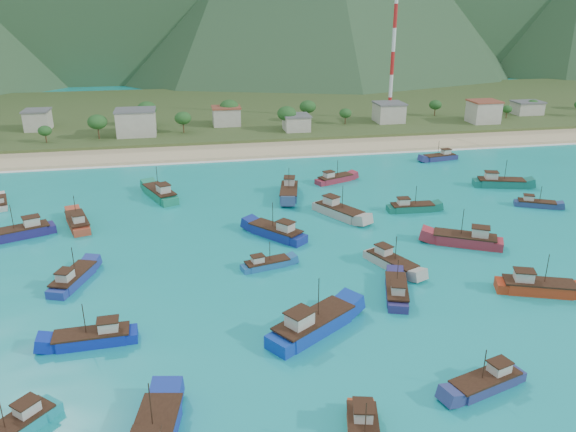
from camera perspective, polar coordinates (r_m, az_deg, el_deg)
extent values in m
plane|color=#0D9094|center=(89.55, 2.70, -5.84)|extent=(600.00, 600.00, 0.00)
cube|color=beige|center=(162.83, -3.72, 6.64)|extent=(400.00, 18.00, 1.20)
cube|color=#385123|center=(222.12, -5.74, 10.49)|extent=(400.00, 110.00, 2.40)
cube|color=white|center=(153.72, -3.27, 5.78)|extent=(400.00, 2.50, 0.08)
cube|color=beige|center=(198.21, -24.06, 8.85)|extent=(7.37, 8.04, 5.97)
cube|color=beige|center=(179.88, -15.16, 9.10)|extent=(11.49, 8.92, 7.51)
cube|color=beige|center=(189.56, -6.28, 10.00)|extent=(8.79, 7.33, 5.68)
cube|color=beige|center=(180.90, 0.86, 9.41)|extent=(7.81, 7.88, 4.53)
cube|color=beige|center=(196.83, 10.21, 10.27)|extent=(9.04, 8.71, 6.09)
cube|color=beige|center=(203.69, 19.23, 9.92)|extent=(9.14, 8.13, 6.95)
cube|color=beige|center=(225.08, 23.11, 10.03)|extent=(9.84, 7.04, 4.22)
cylinder|color=red|center=(201.81, 10.27, 10.74)|extent=(1.20, 1.20, 7.57)
cylinder|color=white|center=(200.63, 10.41, 12.87)|extent=(1.20, 1.20, 7.57)
cylinder|color=red|center=(199.73, 10.56, 15.01)|extent=(1.20, 1.20, 7.57)
cylinder|color=white|center=(199.11, 10.71, 17.17)|extent=(1.20, 1.20, 7.57)
cylinder|color=red|center=(198.78, 10.86, 19.35)|extent=(1.20, 1.20, 7.57)
cube|color=navy|center=(84.46, 10.96, -7.61)|extent=(5.92, 10.47, 1.83)
cube|color=beige|center=(81.87, 11.11, -7.28)|extent=(2.45, 2.74, 1.48)
cylinder|color=#382114|center=(83.60, 11.07, -5.64)|extent=(0.12, 0.12, 4.11)
cube|color=navy|center=(113.47, -25.64, -1.66)|extent=(12.06, 7.60, 2.11)
cube|color=beige|center=(113.05, -24.62, -0.52)|extent=(3.25, 2.97, 1.72)
cylinder|color=#382114|center=(112.25, -26.25, -0.11)|extent=(0.12, 0.12, 4.76)
cube|color=beige|center=(59.67, 7.63, -19.16)|extent=(2.32, 2.64, 1.48)
cylinder|color=#382114|center=(56.84, 7.89, -19.85)|extent=(0.12, 0.12, 4.09)
cube|color=#1037A7|center=(74.55, 2.66, -11.12)|extent=(13.33, 10.85, 2.44)
cube|color=beige|center=(71.66, 1.19, -10.46)|extent=(3.91, 3.75, 1.98)
cylinder|color=#382114|center=(73.01, 3.12, -8.25)|extent=(0.12, 0.12, 5.49)
cube|color=#126357|center=(139.31, 20.80, 3.06)|extent=(12.12, 6.56, 2.11)
cube|color=beige|center=(138.16, 19.95, 3.87)|extent=(3.13, 2.79, 1.72)
cylinder|color=#382114|center=(138.54, 21.24, 4.40)|extent=(0.12, 0.12, 4.76)
cube|color=#0E28A4|center=(76.44, -19.27, -11.78)|extent=(10.54, 3.54, 1.89)
cube|color=beige|center=(75.30, -17.79, -10.58)|extent=(2.45, 2.01, 1.54)
cylinder|color=#382114|center=(74.96, -20.00, -9.82)|extent=(0.12, 0.12, 4.26)
cube|color=navy|center=(92.39, -20.91, -6.06)|extent=(6.42, 10.73, 1.87)
cube|color=beige|center=(90.07, -21.70, -5.68)|extent=(2.58, 2.85, 1.52)
cylinder|color=#382114|center=(91.57, -20.98, -4.20)|extent=(0.12, 0.12, 4.22)
cube|color=#A7A398|center=(92.69, 10.52, -4.85)|extent=(6.92, 10.62, 1.87)
cube|color=beige|center=(93.31, 9.69, -3.46)|extent=(2.66, 2.89, 1.52)
cylinder|color=#382114|center=(91.06, 10.91, -3.26)|extent=(0.12, 0.12, 4.20)
cube|color=#B43216|center=(91.43, 24.10, -6.77)|extent=(11.84, 7.10, 2.07)
cube|color=beige|center=(90.03, 22.84, -5.67)|extent=(3.15, 2.85, 1.68)
cylinder|color=#382114|center=(90.19, 24.81, -4.89)|extent=(0.12, 0.12, 4.66)
cube|color=#B7B1A7|center=(132.92, -27.16, 1.11)|extent=(4.78, 8.86, 1.54)
cube|color=beige|center=(130.84, -27.24, 1.46)|extent=(2.03, 2.29, 1.25)
cube|color=beige|center=(65.39, -25.00, -17.29)|extent=(2.74, 2.77, 1.41)
cylinder|color=#382114|center=(63.73, -27.07, -17.38)|extent=(0.12, 0.12, 3.89)
cube|color=navy|center=(128.61, 23.92, 1.03)|extent=(8.58, 5.91, 1.52)
cube|color=beige|center=(127.93, 23.26, 1.68)|extent=(2.38, 2.21, 1.23)
cylinder|color=#382114|center=(127.94, 24.29, 2.04)|extent=(0.12, 0.12, 3.42)
cube|color=maroon|center=(134.28, 4.83, 3.67)|extent=(10.01, 6.27, 1.75)
cube|color=beige|center=(132.67, 4.17, 4.19)|extent=(2.70, 2.46, 1.43)
cylinder|color=#382114|center=(133.78, 5.05, 4.87)|extent=(0.12, 0.12, 3.95)
cube|color=navy|center=(123.64, 0.10, 2.31)|extent=(6.21, 12.63, 2.21)
cube|color=beige|center=(125.37, 0.14, 3.54)|extent=(2.78, 3.19, 1.79)
cylinder|color=#382114|center=(121.87, 0.09, 3.80)|extent=(0.12, 0.12, 4.96)
cube|color=#A7A296|center=(112.74, 5.25, 0.31)|extent=(8.96, 12.06, 2.16)
cube|color=beige|center=(113.66, 4.41, 1.56)|extent=(3.23, 3.43, 1.76)
cylinder|color=#382114|center=(111.10, 5.56, 1.91)|extent=(0.12, 0.12, 4.86)
cylinder|color=#382114|center=(57.45, -13.77, -18.29)|extent=(0.12, 0.12, 5.34)
cube|color=#106451|center=(117.93, 12.50, 0.73)|extent=(9.86, 3.36, 1.77)
cube|color=beige|center=(116.73, 11.65, 1.42)|extent=(2.30, 1.89, 1.44)
cylinder|color=#382114|center=(117.18, 12.87, 2.06)|extent=(0.12, 0.12, 3.98)
cube|color=navy|center=(158.02, 15.11, 5.68)|extent=(9.95, 4.37, 1.75)
cube|color=beige|center=(158.75, 15.75, 6.28)|extent=(2.44, 2.09, 1.42)
cylinder|color=#382114|center=(157.01, 15.04, 6.67)|extent=(0.12, 0.12, 3.93)
cube|color=#1E5A98|center=(91.32, -2.11, -5.03)|extent=(8.46, 4.29, 1.48)
cube|color=beige|center=(90.18, -3.10, -4.46)|extent=(2.15, 1.89, 1.20)
cylinder|color=#382114|center=(90.45, -1.86, -3.61)|extent=(0.12, 0.12, 3.32)
cube|color=navy|center=(102.62, -1.26, -1.77)|extent=(10.14, 11.18, 2.12)
cube|color=beige|center=(100.46, -0.24, -1.09)|extent=(3.35, 3.41, 1.73)
cylinder|color=#382114|center=(101.73, -1.56, 0.12)|extent=(0.12, 0.12, 4.78)
cube|color=maroon|center=(104.02, 17.48, -2.45)|extent=(12.31, 8.87, 2.19)
cube|color=beige|center=(103.36, 18.96, -1.59)|extent=(3.46, 3.25, 1.78)
cylinder|color=#382114|center=(102.69, 17.31, -0.59)|extent=(0.12, 0.12, 4.93)
cube|color=navy|center=(68.88, 19.35, -15.86)|extent=(9.93, 5.46, 1.73)
cube|color=beige|center=(69.23, 20.67, -14.25)|extent=(2.58, 2.30, 1.41)
cylinder|color=#382114|center=(66.93, 19.32, -14.09)|extent=(0.12, 0.12, 3.90)
cube|color=#A43E26|center=(114.68, -20.58, -0.70)|extent=(6.25, 11.29, 1.97)
cube|color=beige|center=(112.00, -20.53, -0.22)|extent=(2.62, 2.94, 1.60)
cylinder|color=#382114|center=(114.18, -20.83, 0.90)|extent=(0.12, 0.12, 4.43)
cube|color=#167E5D|center=(126.00, -12.90, 2.14)|extent=(8.18, 12.84, 2.25)
cube|color=beige|center=(123.11, -12.55, 2.72)|extent=(3.18, 3.47, 1.83)
cylinder|color=#382114|center=(125.53, -13.16, 3.80)|extent=(0.12, 0.12, 5.07)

